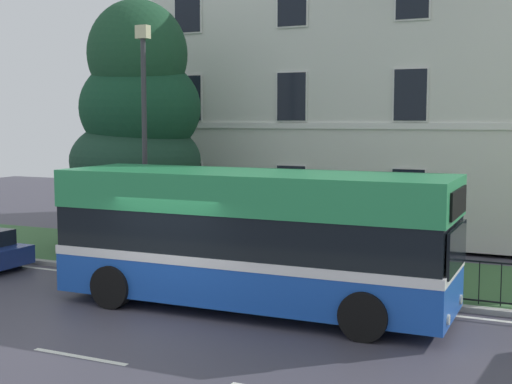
% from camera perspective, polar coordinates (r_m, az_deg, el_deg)
% --- Properties ---
extents(ground_plane, '(60.00, 56.00, 0.18)m').
position_cam_1_polar(ground_plane, '(15.21, -7.58, -10.12)').
color(ground_plane, '#413F4B').
extents(georgian_townhouse, '(20.16, 9.41, 12.60)m').
position_cam_1_polar(georgian_townhouse, '(27.10, 14.63, 10.56)').
color(georgian_townhouse, silver).
rests_on(georgian_townhouse, ground_plane).
extents(iron_verge_railing, '(16.01, 0.04, 0.97)m').
position_cam_1_polar(iron_verge_railing, '(16.94, 7.53, -6.23)').
color(iron_verge_railing, black).
rests_on(iron_verge_railing, ground_plane).
extents(evergreen_tree, '(5.32, 5.32, 8.28)m').
position_cam_1_polar(evergreen_tree, '(22.88, -9.32, 3.02)').
color(evergreen_tree, '#423328').
rests_on(evergreen_tree, ground_plane).
extents(single_decker_bus, '(8.77, 2.80, 3.03)m').
position_cam_1_polar(single_decker_bus, '(15.43, -0.29, -3.68)').
color(single_decker_bus, blue).
rests_on(single_decker_bus, ground_plane).
extents(street_lamp_post, '(0.36, 0.24, 6.59)m').
position_cam_1_polar(street_lamp_post, '(19.77, -9.01, 5.07)').
color(street_lamp_post, '#333338').
rests_on(street_lamp_post, ground_plane).
extents(litter_bin, '(0.47, 0.47, 1.20)m').
position_cam_1_polar(litter_bin, '(18.53, -1.65, -4.81)').
color(litter_bin, '#4C4742').
rests_on(litter_bin, ground_plane).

